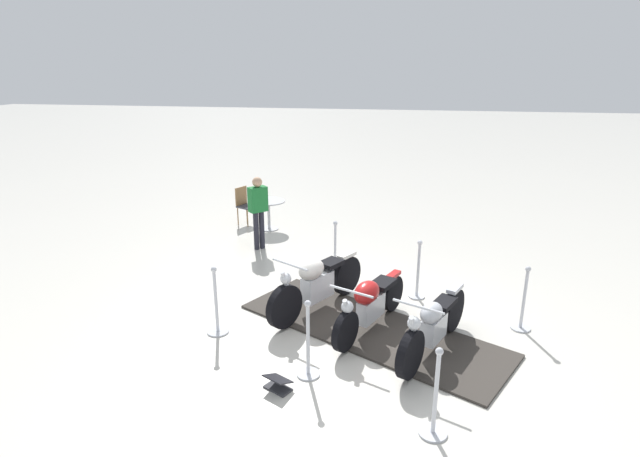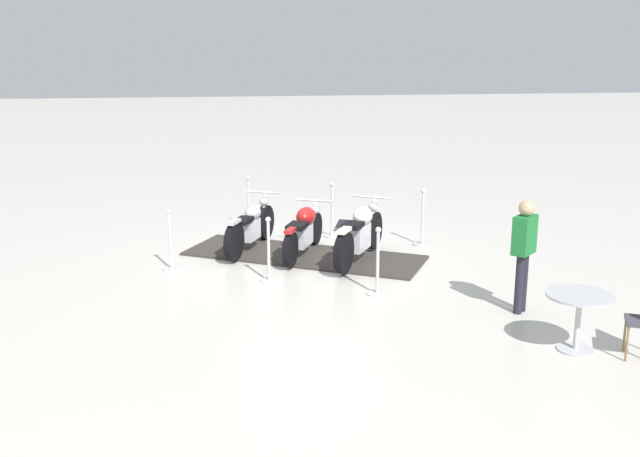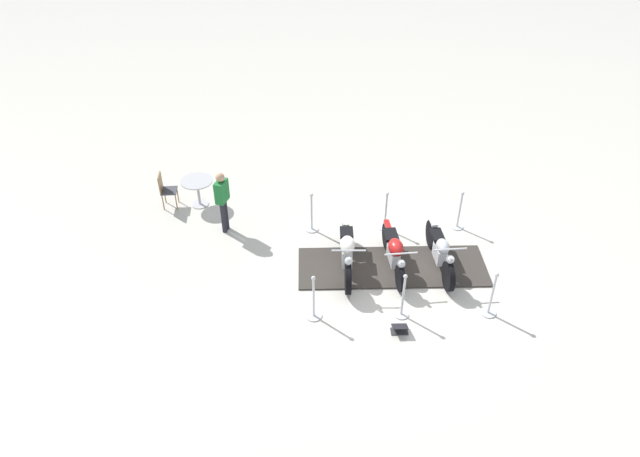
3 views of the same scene
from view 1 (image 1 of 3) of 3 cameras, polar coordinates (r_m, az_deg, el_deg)
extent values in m
plane|color=beige|center=(8.18, 5.66, -11.32)|extent=(80.00, 80.00, 0.00)
cube|color=#38332D|center=(8.17, 5.67, -11.20)|extent=(3.33, 4.50, 0.04)
cylinder|color=black|center=(8.02, -4.02, -8.75)|extent=(0.68, 0.46, 0.71)
cylinder|color=black|center=(9.12, 2.99, -5.26)|extent=(0.68, 0.46, 0.71)
cube|color=silver|center=(8.53, -0.28, -6.55)|extent=(0.65, 0.50, 0.44)
ellipsoid|color=silver|center=(8.27, -0.97, -4.63)|extent=(0.61, 0.54, 0.33)
cube|color=black|center=(8.66, 1.25, -3.92)|extent=(0.50, 0.46, 0.08)
cube|color=silver|center=(8.98, 3.03, -3.01)|extent=(0.41, 0.32, 0.06)
cylinder|color=silver|center=(7.93, -3.71, -6.64)|extent=(0.27, 0.20, 0.61)
cylinder|color=silver|center=(7.83, -3.40, -4.08)|extent=(0.39, 0.65, 0.04)
sphere|color=silver|center=(7.85, -3.88, -5.64)|extent=(0.18, 0.18, 0.18)
cylinder|color=black|center=(7.43, 2.87, -11.48)|extent=(0.60, 0.34, 0.61)
cylinder|color=black|center=(8.64, 8.17, -7.21)|extent=(0.60, 0.34, 0.61)
cube|color=silver|center=(8.00, 5.75, -8.89)|extent=(0.63, 0.42, 0.37)
ellipsoid|color=#AD1919|center=(7.73, 5.28, -7.18)|extent=(0.61, 0.52, 0.34)
cube|color=black|center=(8.18, 7.06, -6.16)|extent=(0.54, 0.46, 0.08)
cube|color=#AD1919|center=(8.50, 8.27, -5.18)|extent=(0.36, 0.25, 0.06)
cylinder|color=silver|center=(7.36, 3.19, -9.51)|extent=(0.28, 0.17, 0.52)
cylinder|color=silver|center=(7.28, 3.52, -7.08)|extent=(0.32, 0.67, 0.04)
sphere|color=silver|center=(7.29, 3.09, -8.79)|extent=(0.18, 0.18, 0.18)
cylinder|color=black|center=(6.95, 10.12, -13.76)|extent=(0.66, 0.39, 0.67)
cylinder|color=black|center=(8.20, 14.74, -8.84)|extent=(0.66, 0.39, 0.67)
cube|color=silver|center=(7.55, 12.66, -10.90)|extent=(0.55, 0.41, 0.36)
ellipsoid|color=#B7BAC1|center=(7.30, 12.43, -9.25)|extent=(0.52, 0.44, 0.28)
cube|color=black|center=(7.72, 13.78, -8.16)|extent=(0.53, 0.43, 0.08)
cube|color=#B7BAC1|center=(8.05, 14.95, -6.52)|extent=(0.39, 0.28, 0.06)
cylinder|color=silver|center=(6.87, 10.54, -11.44)|extent=(0.30, 0.19, 0.57)
cylinder|color=silver|center=(6.77, 10.99, -8.62)|extent=(0.33, 0.67, 0.04)
sphere|color=silver|center=(6.78, 10.54, -10.45)|extent=(0.18, 0.18, 0.18)
cylinder|color=silver|center=(8.24, -11.40, -11.28)|extent=(0.34, 0.34, 0.03)
cylinder|color=silver|center=(8.01, -11.63, -8.08)|extent=(0.05, 0.05, 1.00)
sphere|color=silver|center=(7.79, -11.88, -4.53)|extent=(0.09, 0.09, 0.09)
cylinder|color=silver|center=(9.36, 10.81, -7.50)|extent=(0.29, 0.29, 0.03)
cylinder|color=silver|center=(9.16, 10.99, -4.66)|extent=(0.05, 0.05, 0.98)
sphere|color=silver|center=(8.97, 11.19, -1.57)|extent=(0.09, 0.09, 0.09)
cylinder|color=silver|center=(8.79, 21.60, -10.34)|extent=(0.31, 0.31, 0.03)
cylinder|color=silver|center=(8.57, 21.98, -7.44)|extent=(0.05, 0.05, 0.96)
sphere|color=silver|center=(8.38, 22.39, -4.24)|extent=(0.09, 0.09, 0.09)
cylinder|color=silver|center=(6.34, 12.56, -21.50)|extent=(0.33, 0.33, 0.03)
cylinder|color=silver|center=(6.03, 12.91, -17.71)|extent=(0.05, 0.05, 1.01)
sphere|color=silver|center=(5.73, 13.29, -13.33)|extent=(0.09, 0.09, 0.09)
cylinder|color=silver|center=(7.12, -1.32, -16.05)|extent=(0.32, 0.32, 0.03)
cylinder|color=silver|center=(6.84, -1.36, -12.49)|extent=(0.05, 0.05, 1.00)
sphere|color=silver|center=(6.59, -1.39, -8.46)|extent=(0.09, 0.09, 0.09)
cylinder|color=silver|center=(10.25, 1.69, -4.85)|extent=(0.34, 0.34, 0.03)
cylinder|color=silver|center=(10.06, 1.71, -2.24)|extent=(0.05, 0.05, 0.97)
sphere|color=silver|center=(9.89, 1.74, 0.60)|extent=(0.09, 0.09, 0.09)
cube|color=#333338|center=(6.88, -4.75, -17.48)|extent=(0.34, 0.40, 0.02)
cube|color=black|center=(6.80, -4.78, -16.51)|extent=(0.39, 0.41, 0.12)
cylinder|color=#B7B7BC|center=(12.91, -5.72, -0.01)|extent=(0.46, 0.46, 0.02)
cylinder|color=#B7B7BC|center=(12.80, -5.77, 1.52)|extent=(0.07, 0.07, 0.70)
cylinder|color=#B7B7BC|center=(12.70, -5.82, 3.09)|extent=(0.84, 0.84, 0.03)
cylinder|color=olive|center=(13.34, -7.16, 1.51)|extent=(0.03, 0.03, 0.45)
cylinder|color=olive|center=(13.10, -8.16, 1.15)|extent=(0.03, 0.03, 0.45)
cylinder|color=olive|center=(13.56, -8.23, 1.74)|extent=(0.03, 0.03, 0.45)
cylinder|color=olive|center=(13.33, -9.23, 1.40)|extent=(0.03, 0.03, 0.45)
cube|color=#3F3F47|center=(13.26, -8.24, 2.48)|extent=(0.53, 0.53, 0.04)
cube|color=olive|center=(13.32, -8.88, 3.65)|extent=(0.37, 0.20, 0.47)
cylinder|color=#23232D|center=(11.48, -6.57, -0.12)|extent=(0.12, 0.12, 0.88)
cylinder|color=#23232D|center=(11.42, -7.19, -0.24)|extent=(0.12, 0.12, 0.88)
cube|color=#1E7233|center=(11.24, -7.01, 3.29)|extent=(0.44, 0.44, 0.55)
sphere|color=tan|center=(11.15, -7.09, 5.21)|extent=(0.22, 0.22, 0.22)
camera|label=2|loc=(20.11, 13.59, 17.15)|focal=41.86mm
camera|label=3|loc=(8.52, -99.89, 32.50)|focal=32.71mm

